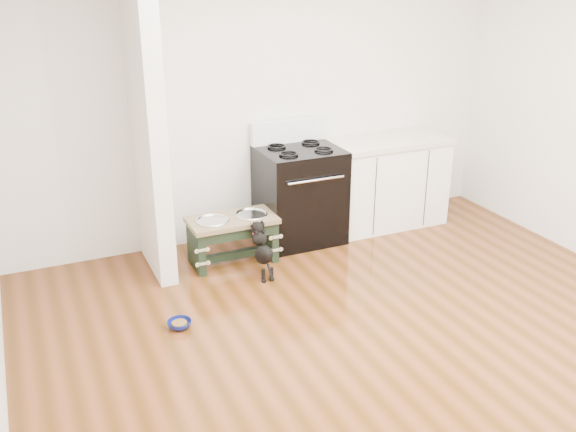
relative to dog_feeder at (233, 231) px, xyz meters
name	(u,v)px	position (x,y,z in m)	size (l,w,h in m)	color
ground	(397,359)	(0.52, -1.93, -0.31)	(5.00, 5.00, 0.00)	#4A290D
room_shell	(415,132)	(0.52, -1.93, 1.31)	(5.00, 5.00, 5.00)	silver
partition_wall	(147,120)	(-0.65, 0.17, 1.04)	(0.15, 0.80, 2.70)	silver
oven_range	(300,193)	(0.77, 0.23, 0.17)	(0.76, 0.69, 1.14)	black
cabinet_run	(385,182)	(1.75, 0.25, 0.15)	(1.24, 0.64, 0.91)	white
dog_feeder	(233,231)	(0.00, 0.00, 0.00)	(0.79, 0.42, 0.45)	black
puppy	(262,248)	(0.14, -0.36, -0.04)	(0.14, 0.40, 0.48)	black
floor_bowl	(179,324)	(-0.75, -0.91, -0.28)	(0.23, 0.23, 0.06)	navy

